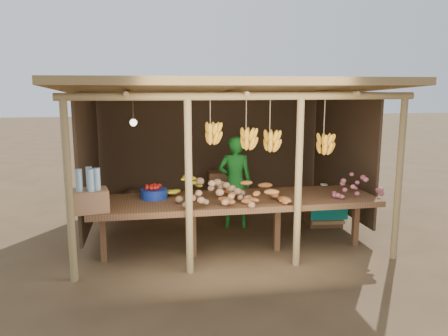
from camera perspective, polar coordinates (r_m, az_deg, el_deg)
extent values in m
plane|color=brown|center=(7.17, 0.00, -8.28)|extent=(60.00, 60.00, 0.00)
cylinder|color=#9F8452|center=(5.40, -19.59, -3.02)|extent=(0.09, 0.09, 2.20)
cylinder|color=#9F8452|center=(6.25, 21.88, -1.40)|extent=(0.09, 0.09, 2.20)
cylinder|color=#9F8452|center=(8.32, -16.25, 1.73)|extent=(0.09, 0.09, 2.20)
cylinder|color=#9F8452|center=(8.90, 11.74, 2.47)|extent=(0.09, 0.09, 2.20)
cylinder|color=#9F8452|center=(5.34, -4.62, -2.59)|extent=(0.09, 0.09, 2.20)
cylinder|color=#9F8452|center=(5.64, 9.69, -2.00)|extent=(0.09, 0.09, 2.20)
cylinder|color=#9F8452|center=(5.32, 2.84, 9.34)|extent=(4.40, 0.09, 0.09)
cylinder|color=#9F8452|center=(8.27, -1.83, 9.74)|extent=(4.40, 0.09, 0.09)
cube|color=#9C7B48|center=(6.79, 0.00, 10.35)|extent=(4.70, 3.50, 0.28)
cube|color=#42301E|center=(8.32, -1.77, 2.91)|extent=(4.20, 0.04, 1.98)
cube|color=#42301E|center=(7.03, -17.24, 1.04)|extent=(0.04, 2.40, 1.98)
cube|color=#42301E|center=(7.69, 15.19, 1.93)|extent=(0.04, 2.40, 1.98)
cube|color=brown|center=(6.05, 1.56, -4.31)|extent=(3.90, 1.05, 0.08)
cube|color=brown|center=(6.09, -15.50, -8.55)|extent=(0.08, 0.08, 0.72)
cube|color=brown|center=(6.08, -4.06, -8.20)|extent=(0.08, 0.08, 0.72)
cube|color=brown|center=(6.31, 6.94, -7.56)|extent=(0.08, 0.08, 0.72)
cube|color=brown|center=(6.74, 16.81, -6.74)|extent=(0.08, 0.08, 0.72)
cylinder|color=navy|center=(6.10, -9.11, -3.33)|extent=(0.37, 0.37, 0.13)
cube|color=#936541|center=(5.62, -17.11, -4.08)|extent=(0.49, 0.42, 0.27)
imported|color=#1B7B24|center=(7.22, 1.43, -1.84)|extent=(0.61, 0.44, 1.53)
cube|color=brown|center=(7.65, 12.84, -5.33)|extent=(0.60, 0.53, 0.51)
cube|color=#0B7E73|center=(7.57, 12.93, -3.28)|extent=(0.67, 0.59, 0.05)
cube|color=#936541|center=(8.26, -0.35, -4.26)|extent=(0.52, 0.44, 0.37)
cube|color=#936541|center=(8.17, -0.35, -1.75)|extent=(0.52, 0.44, 0.37)
cube|color=#936541|center=(8.19, -3.88, -4.41)|extent=(0.52, 0.44, 0.37)
ellipsoid|color=#42301E|center=(8.13, -12.00, -4.33)|extent=(0.44, 0.44, 0.60)
ellipsoid|color=#42301E|center=(8.13, -9.16, -4.24)|extent=(0.44, 0.44, 0.60)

